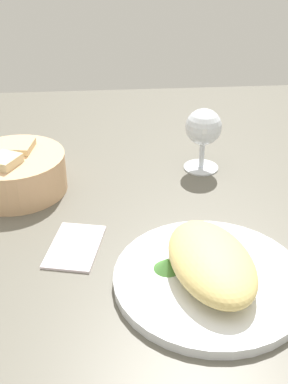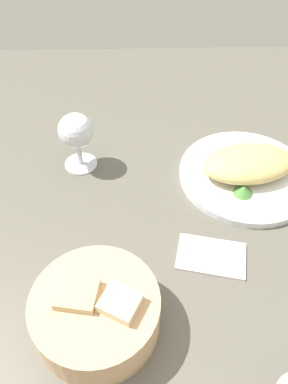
# 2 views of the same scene
# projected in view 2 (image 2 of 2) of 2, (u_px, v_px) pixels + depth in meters

# --- Properties ---
(ground_plane) EXTENTS (1.40, 1.40, 0.02)m
(ground_plane) POSITION_uv_depth(u_px,v_px,m) (211.00, 242.00, 0.64)
(ground_plane) COLOR #5D594E
(plate) EXTENTS (0.26, 0.26, 0.01)m
(plate) POSITION_uv_depth(u_px,v_px,m) (245.00, 175.00, 0.73)
(plate) COLOR white
(plate) RESTS_ON ground_plane
(omelette) EXTENTS (0.19, 0.13, 0.05)m
(omelette) POSITION_uv_depth(u_px,v_px,m) (248.00, 163.00, 0.71)
(omelette) COLOR #D4BB6E
(omelette) RESTS_ON plate
(lettuce_garnish) EXTENTS (0.04, 0.04, 0.02)m
(lettuce_garnish) POSITION_uv_depth(u_px,v_px,m) (243.00, 190.00, 0.68)
(lettuce_garnish) COLOR #4A873A
(lettuce_garnish) RESTS_ON plate
(bread_basket) EXTENTS (0.17, 0.17, 0.08)m
(bread_basket) POSITION_uv_depth(u_px,v_px,m) (96.00, 311.00, 0.51)
(bread_basket) COLOR tan
(bread_basket) RESTS_ON ground_plane
(wine_glass_near) EXTENTS (0.07, 0.07, 0.12)m
(wine_glass_near) POSITION_uv_depth(u_px,v_px,m) (76.00, 134.00, 0.71)
(wine_glass_near) COLOR silver
(wine_glass_near) RESTS_ON ground_plane
(folded_napkin) EXTENTS (0.12, 0.09, 0.01)m
(folded_napkin) POSITION_uv_depth(u_px,v_px,m) (211.00, 255.00, 0.61)
(folded_napkin) COLOR white
(folded_napkin) RESTS_ON ground_plane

